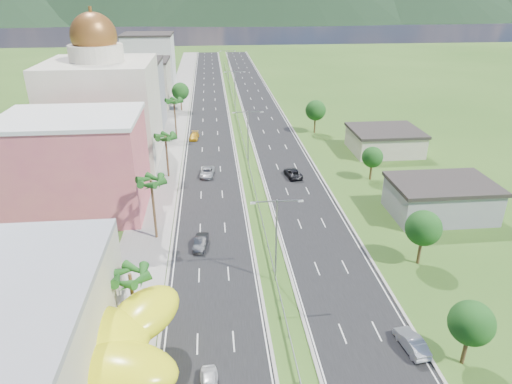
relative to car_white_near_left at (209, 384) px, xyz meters
name	(u,v)px	position (x,y,z in m)	size (l,w,h in m)	color
ground	(289,338)	(8.14, 5.91, -0.73)	(500.00, 500.00, 0.00)	#2D5119
road_left	(210,114)	(0.64, 95.91, -0.71)	(11.00, 260.00, 0.04)	black
road_right	(263,113)	(15.64, 95.91, -0.71)	(11.00, 260.00, 0.04)	black
sidewalk_left	(175,115)	(-8.86, 95.91, -0.67)	(7.00, 260.00, 0.12)	gray
median_guardrail	(241,130)	(8.14, 77.90, -0.11)	(0.10, 216.06, 0.76)	gray
streetlight_median_b	(276,233)	(8.14, 15.91, 6.02)	(6.04, 0.25, 11.00)	gray
streetlight_median_c	(248,132)	(8.14, 55.91, 6.02)	(6.04, 0.25, 11.00)	gray
streetlight_median_d	(235,86)	(8.14, 100.91, 6.02)	(6.04, 0.25, 11.00)	gray
streetlight_median_e	(228,62)	(8.14, 145.91, 6.02)	(6.04, 0.25, 11.00)	gray
lime_canopy	(69,341)	(-11.86, 1.91, 4.26)	(18.00, 15.00, 7.40)	yellow
pink_shophouse	(77,167)	(-19.86, 37.91, 6.77)	(20.00, 15.00, 15.00)	#CB5367
domed_building	(104,106)	(-19.86, 60.91, 10.62)	(20.00, 20.00, 28.70)	beige
midrise_grey	(130,95)	(-18.86, 85.91, 7.27)	(16.00, 15.00, 16.00)	gray
midrise_beige	(142,84)	(-18.86, 107.91, 5.77)	(16.00, 15.00, 13.00)	#B6AA96
midrise_white	(150,63)	(-18.86, 130.91, 8.27)	(16.00, 15.00, 18.00)	silver
shed_near	(440,200)	(36.14, 30.91, 1.77)	(15.00, 10.00, 5.00)	gray
shed_far	(384,142)	(38.14, 60.91, 1.47)	(14.00, 12.00, 4.40)	#B6AA96
palm_tree_b	(130,278)	(-7.36, 7.91, 6.33)	(3.60, 3.60, 8.10)	#47301C
palm_tree_c	(151,183)	(-7.36, 27.91, 7.77)	(3.60, 3.60, 9.60)	#47301C
palm_tree_d	(166,138)	(-7.36, 50.91, 6.81)	(3.60, 3.60, 8.60)	#47301C
palm_tree_e	(174,102)	(-7.36, 75.91, 7.58)	(3.60, 3.60, 9.40)	#47301C
leafy_tree_lfar	(180,91)	(-7.36, 100.91, 4.85)	(4.90, 4.90, 8.05)	#47301C
leafy_tree_ra	(471,323)	(24.14, 0.91, 4.04)	(4.20, 4.20, 6.90)	#47301C
leafy_tree_rb	(423,228)	(27.14, 17.91, 4.44)	(4.55, 4.55, 7.47)	#47301C
leafy_tree_rc	(372,157)	(30.14, 45.91, 3.64)	(3.85, 3.85, 6.33)	#47301C
leafy_tree_rd	(316,110)	(26.14, 75.91, 4.85)	(4.90, 4.90, 8.05)	#47301C
mountain_ridge	(274,21)	(68.14, 455.91, -0.73)	(860.00, 140.00, 90.00)	black
car_white_near_left	(209,384)	(0.00, 0.00, 0.00)	(1.64, 4.07, 1.39)	silver
car_dark_left	(201,242)	(-1.01, 24.63, 0.06)	(1.60, 4.58, 1.51)	black
car_silver_mid_left	(207,172)	(-0.08, 50.57, 0.05)	(2.46, 5.34, 1.48)	#93969A
car_yellow_far_left	(194,136)	(-3.11, 73.67, 0.00)	(1.95, 4.80, 1.39)	gold
car_silver_right	(412,342)	(19.99, 3.18, 0.09)	(1.65, 4.72, 1.56)	#A4A6AB
car_dark_far_right	(293,173)	(15.99, 48.49, 0.06)	(2.49, 5.40, 1.50)	black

